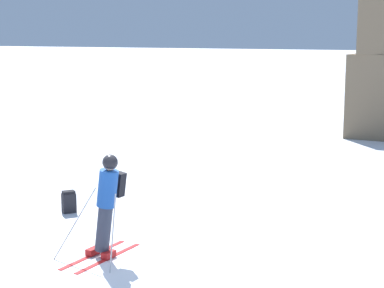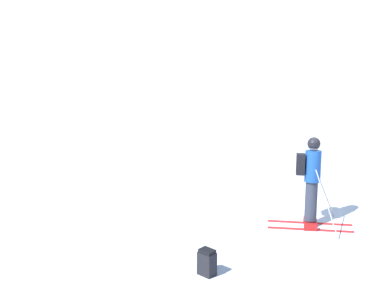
{
  "view_description": "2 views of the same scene",
  "coord_description": "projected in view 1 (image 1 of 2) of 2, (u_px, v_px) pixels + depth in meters",
  "views": [
    {
      "loc": [
        6.12,
        -9.18,
        4.0
      ],
      "look_at": [
        -0.66,
        4.21,
        1.41
      ],
      "focal_mm": 60.0,
      "sensor_mm": 36.0,
      "label": 1
    },
    {
      "loc": [
        -13.25,
        1.62,
        5.54
      ],
      "look_at": [
        0.35,
        2.6,
        1.58
      ],
      "focal_mm": 60.0,
      "sensor_mm": 36.0,
      "label": 2
    }
  ],
  "objects": [
    {
      "name": "ground_plane",
      "position": [
        119.0,
        260.0,
        11.47
      ],
      "size": [
        300.0,
        300.0,
        0.0
      ],
      "primitive_type": "plane",
      "color": "white"
    },
    {
      "name": "skier",
      "position": [
        107.0,
        199.0,
        11.4
      ],
      "size": [
        1.29,
        1.84,
        1.94
      ],
      "rotation": [
        0.0,
        0.0,
        -0.06
      ],
      "color": "red",
      "rests_on": "ground"
    },
    {
      "name": "rock_pillar",
      "position": [
        383.0,
        37.0,
        24.37
      ],
      "size": [
        2.25,
        1.98,
        9.21
      ],
      "color": "#7A664C",
      "rests_on": "ground"
    },
    {
      "name": "spare_backpack",
      "position": [
        69.0,
        202.0,
        14.49
      ],
      "size": [
        0.36,
        0.37,
        0.5
      ],
      "rotation": [
        0.0,
        0.0,
        0.9
      ],
      "color": "black",
      "rests_on": "ground"
    }
  ]
}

